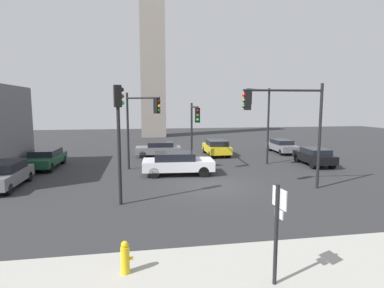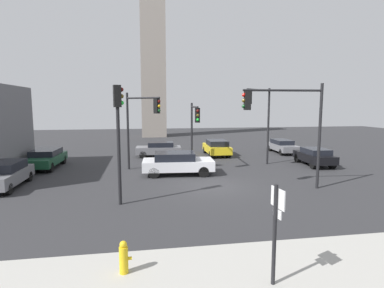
% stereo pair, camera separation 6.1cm
% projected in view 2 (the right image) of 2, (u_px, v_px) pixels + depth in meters
% --- Properties ---
extents(ground_plane, '(89.71, 89.71, 0.00)m').
position_uv_depth(ground_plane, '(213.00, 186.00, 17.86)').
color(ground_plane, '#2D2D30').
extents(sidewalk_corner, '(32.30, 3.34, 0.15)m').
position_uv_depth(sidewalk_corner, '(289.00, 269.00, 8.67)').
color(sidewalk_corner, '#A8A59E').
rests_on(sidewalk_corner, ground_plane).
extents(direction_sign, '(0.16, 0.62, 2.60)m').
position_uv_depth(direction_sign, '(276.00, 225.00, 7.65)').
color(direction_sign, black).
rests_on(direction_sign, ground_plane).
extents(traffic_light_0, '(4.53, 0.48, 5.86)m').
position_uv_depth(traffic_light_0, '(286.00, 115.00, 16.70)').
color(traffic_light_0, black).
rests_on(traffic_light_0, ground_plane).
extents(traffic_light_1, '(2.68, 2.25, 5.99)m').
position_uv_depth(traffic_light_1, '(260.00, 111.00, 23.04)').
color(traffic_light_1, black).
rests_on(traffic_light_1, ground_plane).
extents(traffic_light_2, '(0.52, 4.46, 4.86)m').
position_uv_depth(traffic_light_2, '(194.00, 121.00, 23.01)').
color(traffic_light_2, black).
rests_on(traffic_light_2, ground_plane).
extents(traffic_light_3, '(2.34, 2.16, 5.56)m').
position_uv_depth(traffic_light_3, '(141.00, 117.00, 21.42)').
color(traffic_light_3, black).
rests_on(traffic_light_3, ground_plane).
extents(traffic_light_4, '(0.49, 0.39, 5.58)m').
position_uv_depth(traffic_light_4, '(118.00, 123.00, 14.11)').
color(traffic_light_4, black).
rests_on(traffic_light_4, ground_plane).
extents(fire_hydrant, '(0.34, 0.24, 0.91)m').
position_uv_depth(fire_hydrant, '(124.00, 258.00, 8.29)').
color(fire_hydrant, gold).
rests_on(fire_hydrant, ground_plane).
extents(car_0, '(2.06, 4.32, 1.45)m').
position_uv_depth(car_0, '(217.00, 147.00, 28.77)').
color(car_0, yellow).
rests_on(car_0, ground_plane).
extents(car_1, '(2.01, 4.04, 1.36)m').
position_uv_depth(car_1, '(315.00, 156.00, 23.91)').
color(car_1, black).
rests_on(car_1, ground_plane).
extents(car_2, '(2.11, 4.77, 1.38)m').
position_uv_depth(car_2, '(46.00, 158.00, 22.98)').
color(car_2, '#19472D').
rests_on(car_2, ground_plane).
extents(car_3, '(4.86, 2.47, 1.52)m').
position_uv_depth(car_3, '(177.00, 163.00, 20.80)').
color(car_3, silver).
rests_on(car_3, ground_plane).
extents(car_4, '(4.12, 2.00, 1.34)m').
position_uv_depth(car_4, '(159.00, 149.00, 28.02)').
color(car_4, slate).
rests_on(car_4, ground_plane).
extents(car_5, '(1.82, 4.32, 1.47)m').
position_uv_depth(car_5, '(5.00, 174.00, 17.44)').
color(car_5, slate).
rests_on(car_5, ground_plane).
extents(car_6, '(1.88, 4.32, 1.29)m').
position_uv_depth(car_6, '(283.00, 146.00, 30.24)').
color(car_6, slate).
rests_on(car_6, ground_plane).
extents(skyline_tower, '(3.56, 3.56, 25.21)m').
position_uv_depth(skyline_tower, '(153.00, 50.00, 44.84)').
color(skyline_tower, gray).
rests_on(skyline_tower, ground_plane).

